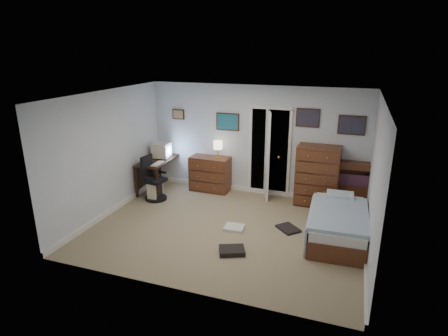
{
  "coord_description": "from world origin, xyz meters",
  "views": [
    {
      "loc": [
        2.09,
        -6.05,
        3.28
      ],
      "look_at": [
        -0.15,
        0.3,
        1.1
      ],
      "focal_mm": 30.0,
      "sensor_mm": 36.0,
      "label": 1
    }
  ],
  "objects_px": {
    "tall_dresser": "(317,176)",
    "office_chair": "(153,183)",
    "bed": "(337,223)",
    "computer_desk": "(155,166)",
    "low_dresser": "(210,174)"
  },
  "relations": [
    {
      "from": "tall_dresser",
      "to": "office_chair",
      "type": "bearing_deg",
      "value": -163.67
    },
    {
      "from": "office_chair",
      "to": "bed",
      "type": "height_order",
      "value": "office_chair"
    },
    {
      "from": "computer_desk",
      "to": "office_chair",
      "type": "height_order",
      "value": "office_chair"
    },
    {
      "from": "computer_desk",
      "to": "low_dresser",
      "type": "bearing_deg",
      "value": 13.04
    },
    {
      "from": "computer_desk",
      "to": "tall_dresser",
      "type": "xyz_separation_m",
      "value": [
        3.75,
        0.33,
        0.08
      ]
    },
    {
      "from": "office_chair",
      "to": "bed",
      "type": "relative_size",
      "value": 0.53
    },
    {
      "from": "low_dresser",
      "to": "bed",
      "type": "relative_size",
      "value": 0.5
    },
    {
      "from": "computer_desk",
      "to": "low_dresser",
      "type": "relative_size",
      "value": 1.44
    },
    {
      "from": "low_dresser",
      "to": "tall_dresser",
      "type": "distance_m",
      "value": 2.49
    },
    {
      "from": "tall_dresser",
      "to": "low_dresser",
      "type": "bearing_deg",
      "value": -178.94
    },
    {
      "from": "computer_desk",
      "to": "office_chair",
      "type": "relative_size",
      "value": 1.33
    },
    {
      "from": "office_chair",
      "to": "tall_dresser",
      "type": "relative_size",
      "value": 0.76
    },
    {
      "from": "computer_desk",
      "to": "low_dresser",
      "type": "distance_m",
      "value": 1.33
    },
    {
      "from": "low_dresser",
      "to": "tall_dresser",
      "type": "xyz_separation_m",
      "value": [
        2.48,
        -0.02,
        0.24
      ]
    },
    {
      "from": "tall_dresser",
      "to": "computer_desk",
      "type": "bearing_deg",
      "value": -173.32
    }
  ]
}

